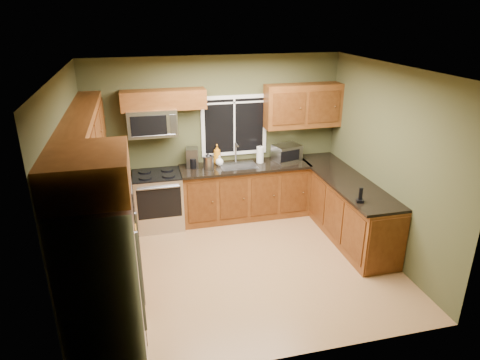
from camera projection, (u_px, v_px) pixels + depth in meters
name	position (u px, v px, depth m)	size (l,w,h in m)	color
floor	(242.00, 264.00, 6.07)	(4.20, 4.20, 0.00)	olive
ceiling	(243.00, 70.00, 5.06)	(4.20, 4.20, 0.00)	white
back_wall	(217.00, 138.00, 7.18)	(4.20, 4.20, 0.00)	#404225
front_wall	(290.00, 245.00, 3.94)	(4.20, 4.20, 0.00)	#404225
left_wall	(72.00, 191.00, 5.10)	(3.60, 3.60, 0.00)	#404225
right_wall	(387.00, 163.00, 6.02)	(3.60, 3.60, 0.00)	#404225
window	(234.00, 126.00, 7.16)	(1.12, 0.03, 1.02)	white
base_cabinets_left	(109.00, 235.00, 5.93)	(0.60, 2.65, 0.90)	brown
countertop_left	(106.00, 204.00, 5.76)	(0.65, 2.65, 0.04)	black
base_cabinets_back	(245.00, 192.00, 7.34)	(2.17, 0.60, 0.90)	brown
countertop_back	(245.00, 166.00, 7.14)	(2.17, 0.65, 0.04)	black
base_cabinets_peninsula	(344.00, 207.00, 6.78)	(0.60, 2.52, 0.90)	brown
countertop_peninsula	(345.00, 179.00, 6.61)	(0.65, 2.50, 0.04)	black
upper_cabinets_left	(85.00, 138.00, 5.37)	(0.33, 2.65, 0.72)	brown
upper_cabinets_back_left	(164.00, 100.00, 6.58)	(1.30, 0.33, 0.30)	brown
upper_cabinets_back_right	(303.00, 106.00, 7.16)	(1.30, 0.33, 0.72)	brown
upper_cabinet_over_fridge	(87.00, 173.00, 3.75)	(0.72, 0.90, 0.38)	brown
refrigerator	(102.00, 281.00, 4.17)	(0.74, 0.90, 1.80)	#B7B7BC
range	(158.00, 200.00, 6.98)	(0.76, 0.69, 0.94)	#B7B7BC
microwave	(152.00, 122.00, 6.64)	(0.76, 0.41, 0.42)	#B7B7BC
sink	(238.00, 165.00, 7.12)	(0.60, 0.42, 0.36)	slate
toaster_oven	(287.00, 153.00, 7.32)	(0.51, 0.44, 0.27)	#B7B7BC
coffee_maker	(192.00, 158.00, 7.02)	(0.23, 0.28, 0.32)	slate
kettle	(208.00, 162.00, 6.89)	(0.18, 0.18, 0.29)	#B7B7BC
paper_towel_roll	(260.00, 155.00, 7.22)	(0.15, 0.15, 0.31)	white
soap_bottle_a	(217.00, 154.00, 7.18)	(0.13, 0.13, 0.33)	orange
soap_bottle_c	(219.00, 160.00, 7.12)	(0.13, 0.13, 0.17)	white
cordless_phone	(360.00, 198.00, 5.76)	(0.12, 0.12, 0.21)	black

